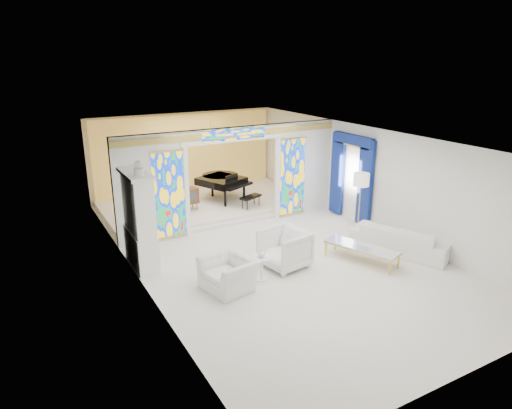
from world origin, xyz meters
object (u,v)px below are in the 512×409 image
armchair_left (228,274)px  grand_piano (222,180)px  coffee_table (362,248)px  tv_console (188,196)px  china_cabinet (139,221)px  sofa (401,239)px  armchair_right (285,249)px

armchair_left → grand_piano: grand_piano is taller
coffee_table → tv_console: 6.01m
china_cabinet → grand_piano: size_ratio=1.00×
tv_console → sofa: bearing=-61.3°
coffee_table → china_cabinet: bearing=153.0°
armchair_left → armchair_right: size_ratio=1.06×
sofa → coffee_table: 1.31m
sofa → coffee_table: bearing=64.1°
sofa → armchair_left: bearing=60.8°
china_cabinet → sofa: bearing=-22.1°
armchair_left → tv_console: size_ratio=1.54×
grand_piano → tv_console: grand_piano is taller
grand_piano → armchair_left: bearing=-135.8°
china_cabinet → coffee_table: china_cabinet is taller
armchair_left → armchair_right: 1.71m
armchair_left → grand_piano: (2.50, 5.67, 0.47)m
armchair_left → grand_piano: 6.22m
sofa → grand_piano: (-2.32, 6.07, 0.47)m
armchair_right → tv_console: 4.81m
china_cabinet → tv_console: bearing=51.7°
china_cabinet → grand_piano: bearing=42.9°
china_cabinet → armchair_right: china_cabinet is taller
armchair_left → china_cabinet: bearing=-159.0°
tv_console → armchair_left: bearing=-107.4°
grand_piano → coffee_table: bearing=-102.4°
grand_piano → tv_console: size_ratio=3.78×
armchair_left → coffee_table: 3.54m
grand_piano → sofa: bearing=-91.0°
china_cabinet → grand_piano: china_cabinet is taller
sofa → tv_console: bearing=10.4°
grand_piano → tv_console: 1.61m
armchair_right → coffee_table: bearing=60.4°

